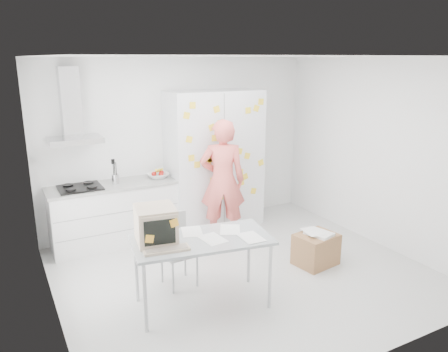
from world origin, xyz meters
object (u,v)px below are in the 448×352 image
person (222,181)px  desk (173,232)px  chair (176,245)px  cardboard_box (316,249)px

person → desk: 1.98m
desk → chair: size_ratio=1.81×
person → chair: bearing=63.4°
chair → desk: bearing=-117.8°
chair → cardboard_box: chair is taller
person → chair: (-1.13, -0.92, -0.43)m
desk → chair: desk is taller
desk → cardboard_box: bearing=11.8°
desk → person: bearing=55.9°
desk → cardboard_box: (2.06, 0.09, -0.68)m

